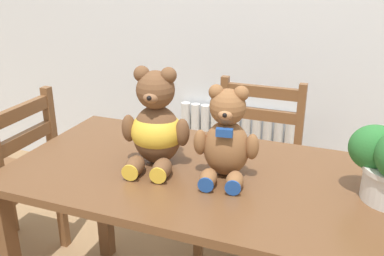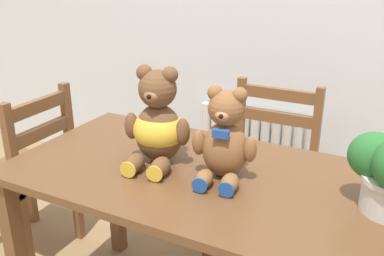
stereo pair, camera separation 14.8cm
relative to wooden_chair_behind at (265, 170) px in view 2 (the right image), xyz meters
The scene contains 6 objects.
radiator 0.54m from the wooden_chair_behind, 115.38° to the left, with size 0.74×0.10×0.60m.
dining_table 0.73m from the wooden_chair_behind, 88.69° to the right, with size 1.46×0.73×0.76m.
wooden_chair_behind is the anchor object (origin of this frame).
wooden_chair_side 1.20m from the wooden_chair_behind, 151.09° to the right, with size 0.40×0.40×0.89m.
teddy_bear_left 0.85m from the wooden_chair_behind, 106.63° to the right, with size 0.25×0.28×0.36m.
teddy_bear_right 0.82m from the wooden_chair_behind, 85.34° to the right, with size 0.23×0.24×0.32m.
Camera 2 is at (0.54, -0.85, 1.45)m, focal length 40.00 mm.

